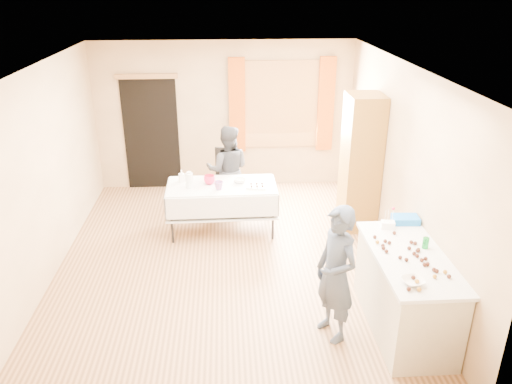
{
  "coord_description": "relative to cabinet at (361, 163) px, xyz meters",
  "views": [
    {
      "loc": [
        0.01,
        -5.86,
        3.55
      ],
      "look_at": [
        0.38,
        0.0,
        1.02
      ],
      "focal_mm": 35.0,
      "sensor_mm": 36.0,
      "label": 1
    }
  ],
  "objects": [
    {
      "name": "floor",
      "position": [
        -1.99,
        -0.95,
        -1.03
      ],
      "size": [
        4.5,
        5.5,
        0.02
      ],
      "primitive_type": "cube",
      "color": "#9E7047",
      "rests_on": "ground"
    },
    {
      "name": "ceiling",
      "position": [
        -1.99,
        -0.95,
        1.59
      ],
      "size": [
        4.5,
        5.5,
        0.02
      ],
      "primitive_type": "cube",
      "color": "white",
      "rests_on": "floor"
    },
    {
      "name": "wall_back",
      "position": [
        -1.99,
        1.81,
        0.28
      ],
      "size": [
        4.5,
        0.02,
        2.6
      ],
      "primitive_type": "cube",
      "color": "tan",
      "rests_on": "floor"
    },
    {
      "name": "wall_front",
      "position": [
        -1.99,
        -3.71,
        0.28
      ],
      "size": [
        4.5,
        0.02,
        2.6
      ],
      "primitive_type": "cube",
      "color": "tan",
      "rests_on": "floor"
    },
    {
      "name": "wall_left",
      "position": [
        -4.25,
        -0.95,
        0.28
      ],
      "size": [
        0.02,
        5.5,
        2.6
      ],
      "primitive_type": "cube",
      "color": "tan",
      "rests_on": "floor"
    },
    {
      "name": "wall_right",
      "position": [
        0.27,
        -0.95,
        0.28
      ],
      "size": [
        0.02,
        5.5,
        2.6
      ],
      "primitive_type": "cube",
      "color": "tan",
      "rests_on": "floor"
    },
    {
      "name": "window_frame",
      "position": [
        -0.99,
        1.77,
        0.48
      ],
      "size": [
        1.32,
        0.06,
        1.52
      ],
      "primitive_type": "cube",
      "color": "olive",
      "rests_on": "wall_back"
    },
    {
      "name": "window_pane",
      "position": [
        -0.99,
        1.75,
        0.48
      ],
      "size": [
        1.2,
        0.02,
        1.4
      ],
      "primitive_type": "cube",
      "color": "white",
      "rests_on": "wall_back"
    },
    {
      "name": "curtain_left",
      "position": [
        -1.77,
        1.72,
        0.48
      ],
      "size": [
        0.28,
        0.06,
        1.65
      ],
      "primitive_type": "cube",
      "color": "#B34D11",
      "rests_on": "wall_back"
    },
    {
      "name": "curtain_right",
      "position": [
        -0.21,
        1.72,
        0.48
      ],
      "size": [
        0.28,
        0.06,
        1.65
      ],
      "primitive_type": "cube",
      "color": "#B34D11",
      "rests_on": "wall_back"
    },
    {
      "name": "doorway",
      "position": [
        -3.29,
        1.78,
        -0.02
      ],
      "size": [
        0.95,
        0.04,
        2.0
      ],
      "primitive_type": "cube",
      "color": "black",
      "rests_on": "floor"
    },
    {
      "name": "door_lintel",
      "position": [
        -3.29,
        1.75,
        1.0
      ],
      "size": [
        1.05,
        0.06,
        0.08
      ],
      "primitive_type": "cube",
      "color": "olive",
      "rests_on": "wall_back"
    },
    {
      "name": "cabinet",
      "position": [
        0.0,
        0.0,
        0.0
      ],
      "size": [
        0.5,
        0.6,
        2.05
      ],
      "primitive_type": "cube",
      "color": "brown",
      "rests_on": "floor"
    },
    {
      "name": "counter",
      "position": [
        -0.1,
        -2.45,
        -0.57
      ],
      "size": [
        0.74,
        1.57,
        0.91
      ],
      "color": "#B8B198",
      "rests_on": "floor"
    },
    {
      "name": "party_table",
      "position": [
        -2.06,
        -0.04,
        -0.58
      ],
      "size": [
        1.62,
        0.85,
        0.75
      ],
      "rotation": [
        0.0,
        0.0,
        0.01
      ],
      "color": "black",
      "rests_on": "floor"
    },
    {
      "name": "chair",
      "position": [
        -2.0,
        1.03,
        -0.75
      ],
      "size": [
        0.44,
        0.44,
        0.93
      ],
      "rotation": [
        0.0,
        0.0,
        -0.16
      ],
      "color": "black",
      "rests_on": "floor"
    },
    {
      "name": "girl",
      "position": [
        -0.89,
        -2.52,
        -0.27
      ],
      "size": [
        0.82,
        0.78,
        1.5
      ],
      "primitive_type": "imported",
      "rotation": [
        0.0,
        0.0,
        -1.14
      ],
      "color": "#283245",
      "rests_on": "floor"
    },
    {
      "name": "woman",
      "position": [
        -1.96,
        0.64,
        -0.3
      ],
      "size": [
        0.79,
        0.66,
        1.45
      ],
      "primitive_type": "imported",
      "rotation": [
        0.0,
        0.0,
        3.06
      ],
      "color": "black",
      "rests_on": "floor"
    },
    {
      "name": "soda_can",
      "position": [
        0.1,
        -2.32,
        -0.05
      ],
      "size": [
        0.07,
        0.07,
        0.12
      ],
      "primitive_type": "cylinder",
      "rotation": [
        0.0,
        0.0,
        0.09
      ],
      "color": "#127A29",
      "rests_on": "counter"
    },
    {
      "name": "mixing_bowl",
      "position": [
        -0.27,
        -2.97,
        -0.09
      ],
      "size": [
        0.29,
        0.29,
        0.05
      ],
      "primitive_type": "imported",
      "rotation": [
        0.0,
        0.0,
        0.22
      ],
      "color": "white",
      "rests_on": "counter"
    },
    {
      "name": "foam_block",
      "position": [
        -0.16,
        -1.84,
        -0.07
      ],
      "size": [
        0.16,
        0.12,
        0.08
      ],
      "primitive_type": "cube",
      "rotation": [
        0.0,
        0.0,
        -0.17
      ],
      "color": "white",
      "rests_on": "counter"
    },
    {
      "name": "blue_basket",
      "position": [
        0.09,
        -1.72,
        -0.07
      ],
      "size": [
        0.31,
        0.22,
        0.08
      ],
      "primitive_type": "cube",
      "rotation": [
        0.0,
        0.0,
        -0.06
      ],
      "color": "blue",
      "rests_on": "counter"
    },
    {
      "name": "pitcher",
      "position": [
        -2.52,
        -0.12,
        -0.16
      ],
      "size": [
        0.12,
        0.12,
        0.22
      ],
      "primitive_type": "cylinder",
      "rotation": [
        0.0,
        0.0,
        -0.06
      ],
      "color": "silver",
      "rests_on": "party_table"
    },
    {
      "name": "cup_red",
      "position": [
        -2.23,
        0.01,
        -0.21
      ],
      "size": [
        0.24,
        0.24,
        0.13
      ],
      "primitive_type": "imported",
      "rotation": [
        0.0,
        0.0,
        0.25
      ],
      "color": "red",
      "rests_on": "party_table"
    },
    {
      "name": "cup_rainbow",
      "position": [
        -2.1,
        -0.21,
        -0.21
      ],
      "size": [
        0.16,
        0.16,
        0.12
      ],
      "primitive_type": "imported",
      "rotation": [
        0.0,
        0.0,
        0.13
      ],
      "color": "red",
      "rests_on": "party_table"
    },
    {
      "name": "small_bowl",
      "position": [
        -1.79,
        0.04,
        -0.25
      ],
      "size": [
        0.2,
        0.2,
        0.05
      ],
      "primitive_type": "imported",
      "rotation": [
        0.0,
        0.0,
        -0.06
      ],
      "color": "white",
      "rests_on": "party_table"
    },
    {
      "name": "pastry_tray",
      "position": [
        -1.55,
        -0.16,
        -0.26
      ],
      "size": [
        0.31,
        0.25,
        0.02
      ],
      "primitive_type": "cube",
      "rotation": [
        0.0,
        0.0,
        -0.19
      ],
      "color": "white",
      "rests_on": "party_table"
    },
    {
      "name": "bottle",
      "position": [
        -2.65,
        0.13,
        -0.18
      ],
      "size": [
        0.13,
        0.13,
        0.18
      ],
      "primitive_type": "imported",
      "rotation": [
        0.0,
        0.0,
        0.29
      ],
      "color": "white",
      "rests_on": "party_table"
    },
    {
      "name": "cake_balls",
      "position": [
        -0.14,
        -2.55,
        -0.09
      ],
      "size": [
        0.53,
        1.13,
        0.04
      ],
      "color": "#3F2314",
      "rests_on": "counter"
    }
  ]
}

